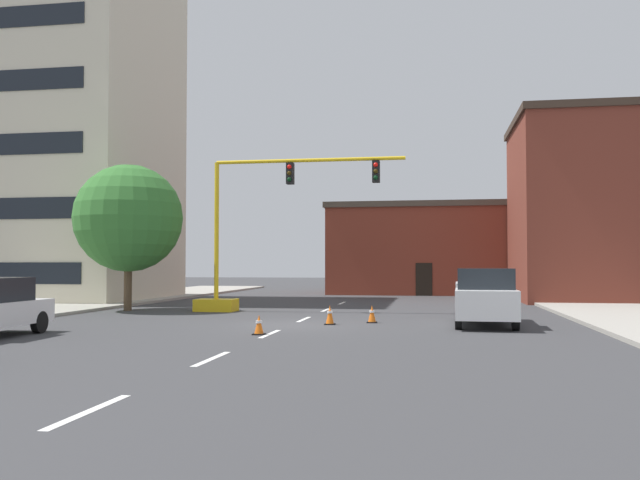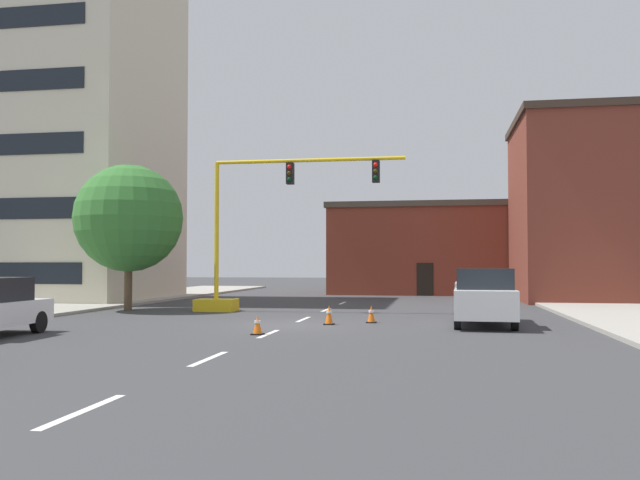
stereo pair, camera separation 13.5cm
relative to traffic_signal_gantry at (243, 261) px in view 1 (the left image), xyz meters
The scene contains 18 objects.
ground_plane 7.54m from the traffic_signal_gantry, 60.51° to the right, with size 160.00×160.00×0.00m, color #38383A.
sidewalk_left 9.94m from the traffic_signal_gantry, 169.66° to the left, with size 6.00×56.00×0.14m, color #9E998E.
sidewalk_right 16.85m from the traffic_signal_gantry, ahead, with size 6.00×56.00×0.14m, color #9E998E.
lane_stripe_seg_0 20.69m from the traffic_signal_gantry, 80.09° to the right, with size 0.16×2.40×0.01m, color silver.
lane_stripe_seg_1 15.35m from the traffic_signal_gantry, 76.51° to the right, with size 0.16×2.40×0.01m, color silver.
lane_stripe_seg_2 10.17m from the traffic_signal_gantry, 69.08° to the right, with size 0.16×2.40×0.01m, color silver.
lane_stripe_seg_3 5.64m from the traffic_signal_gantry, 46.72° to the right, with size 0.16×2.40×0.01m, color silver.
lane_stripe_seg_4 4.55m from the traffic_signal_gantry, 26.16° to the left, with size 0.16×2.40×0.01m, color silver.
lane_stripe_seg_5 8.37m from the traffic_signal_gantry, 63.94° to the left, with size 0.16×2.40×0.01m, color silver.
building_tall_left 19.46m from the traffic_signal_gantry, 153.36° to the left, with size 15.43×11.33×23.58m.
building_brick_center 22.65m from the traffic_signal_gantry, 69.72° to the left, with size 13.74×9.87×6.42m.
building_row_right 23.08m from the traffic_signal_gantry, 30.58° to the left, with size 13.12×9.69×10.63m.
traffic_signal_gantry is the anchor object (origin of this frame).
tree_left_near 5.69m from the traffic_signal_gantry, behind, with size 4.94×4.94×6.71m.
pickup_truck_white 11.53m from the traffic_signal_gantry, 26.53° to the right, with size 2.21×5.47×1.99m.
traffic_cone_roadside_a 7.83m from the traffic_signal_gantry, 50.07° to the right, with size 0.36×0.36×0.69m.
traffic_cone_roadside_b 10.27m from the traffic_signal_gantry, 71.08° to the right, with size 0.36×0.36×0.61m.
traffic_cone_roadside_c 8.16m from the traffic_signal_gantry, 37.67° to the right, with size 0.36×0.36×0.64m.
Camera 1 is at (4.95, -23.23, 2.14)m, focal length 38.05 mm.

